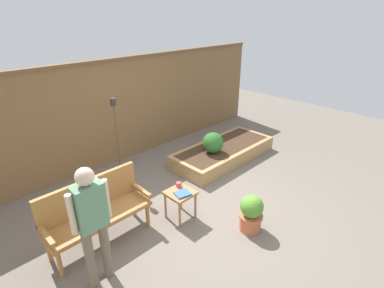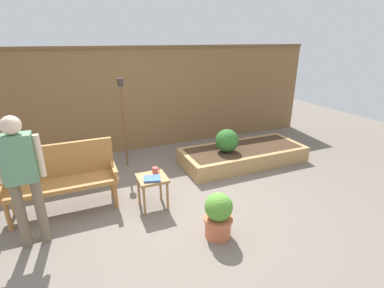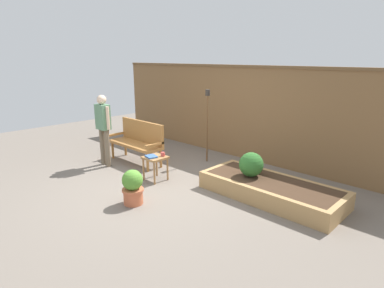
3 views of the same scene
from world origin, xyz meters
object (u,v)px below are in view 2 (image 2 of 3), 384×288
tiki_torch (123,108)px  person_by_bench (22,172)px  book_on_table (152,179)px  cup_on_table (155,170)px  potted_boxwood (218,215)px  side_table (152,182)px  shrub_near_bench (227,141)px  garden_bench (61,173)px

tiki_torch → person_by_bench: size_ratio=1.05×
book_on_table → tiki_torch: size_ratio=0.14×
cup_on_table → potted_boxwood: 1.18m
side_table → cup_on_table: cup_on_table is taller
potted_boxwood → shrub_near_bench: (1.10, 1.74, 0.21)m
book_on_table → shrub_near_bench: bearing=42.2°
side_table → shrub_near_bench: 1.84m
side_table → book_on_table: bearing=-104.9°
cup_on_table → shrub_near_bench: (1.57, 0.68, -0.00)m
potted_boxwood → cup_on_table: bearing=113.9°
cup_on_table → book_on_table: cup_on_table is taller
garden_bench → side_table: size_ratio=3.00×
side_table → cup_on_table: size_ratio=4.26×
garden_bench → tiki_torch: bearing=45.8°
shrub_near_bench → tiki_torch: bearing=155.7°
potted_boxwood → person_by_bench: person_by_bench is taller
side_table → potted_boxwood: bearing=-59.4°
cup_on_table → shrub_near_bench: bearing=23.5°
garden_bench → potted_boxwood: size_ratio=2.47×
potted_boxwood → person_by_bench: bearing=160.0°
potted_boxwood → shrub_near_bench: shrub_near_bench is taller
book_on_table → tiki_torch: bearing=106.0°
side_table → shrub_near_bench: bearing=26.0°
book_on_table → shrub_near_bench: size_ratio=0.53×
potted_boxwood → person_by_bench: size_ratio=0.37×
book_on_table → person_by_bench: bearing=-161.2°
cup_on_table → person_by_bench: size_ratio=0.07×
garden_bench → book_on_table: garden_bench is taller
book_on_table → garden_bench: bearing=168.6°
garden_bench → person_by_bench: (-0.33, -0.66, 0.39)m
side_table → book_on_table: size_ratio=2.13×
book_on_table → shrub_near_bench: (1.67, 0.88, 0.02)m
garden_bench → potted_boxwood: 2.22m
cup_on_table → person_by_bench: (-1.57, -0.31, 0.41)m
tiki_torch → person_by_bench: tiki_torch is taller
garden_bench → cup_on_table: 1.28m
side_table → person_by_bench: bearing=-172.7°
tiki_torch → person_by_bench: 2.28m
shrub_near_bench → book_on_table: bearing=-152.2°
person_by_bench → garden_bench: bearing=63.3°
shrub_near_bench → person_by_bench: 3.32m
side_table → tiki_torch: tiki_torch is taller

